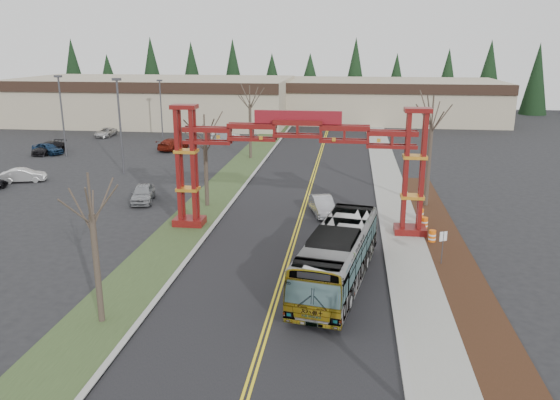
% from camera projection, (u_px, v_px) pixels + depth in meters
% --- Properties ---
extents(ground, '(200.00, 200.00, 0.00)m').
position_uv_depth(ground, '(253.00, 372.00, 22.32)').
color(ground, black).
rests_on(ground, ground).
extents(road, '(12.00, 110.00, 0.02)m').
position_uv_depth(road, '(305.00, 203.00, 46.16)').
color(road, black).
rests_on(road, ground).
extents(lane_line_left, '(0.12, 100.00, 0.01)m').
position_uv_depth(lane_line_left, '(304.00, 203.00, 46.17)').
color(lane_line_left, yellow).
rests_on(lane_line_left, road).
extents(lane_line_right, '(0.12, 100.00, 0.01)m').
position_uv_depth(lane_line_right, '(306.00, 203.00, 46.14)').
color(lane_line_right, yellow).
rests_on(lane_line_right, road).
extents(curb_right, '(0.30, 110.00, 0.15)m').
position_uv_depth(curb_right, '(379.00, 205.00, 45.38)').
color(curb_right, '#A09F9B').
rests_on(curb_right, ground).
extents(sidewalk_right, '(2.60, 110.00, 0.14)m').
position_uv_depth(sidewalk_right, '(396.00, 206.00, 45.20)').
color(sidewalk_right, gray).
rests_on(sidewalk_right, ground).
extents(landscape_strip, '(2.60, 50.00, 0.12)m').
position_uv_depth(landscape_strip, '(464.00, 283.00, 30.57)').
color(landscape_strip, '#311E10').
rests_on(landscape_strip, ground).
extents(grass_median, '(4.00, 110.00, 0.08)m').
position_uv_depth(grass_median, '(213.00, 199.00, 47.14)').
color(grass_median, '#334623').
rests_on(grass_median, ground).
extents(curb_left, '(0.30, 110.00, 0.15)m').
position_uv_depth(curb_left, '(234.00, 200.00, 46.90)').
color(curb_left, '#A09F9B').
rests_on(curb_left, ground).
extents(gateway_arch, '(18.20, 1.60, 8.90)m').
position_uv_depth(gateway_arch, '(298.00, 148.00, 37.84)').
color(gateway_arch, '#5B0B0E').
rests_on(gateway_arch, ground).
extents(retail_building_west, '(46.00, 22.30, 7.50)m').
position_uv_depth(retail_building_west, '(155.00, 100.00, 93.63)').
color(retail_building_west, tan).
rests_on(retail_building_west, ground).
extents(retail_building_east, '(38.00, 20.30, 7.00)m').
position_uv_depth(retail_building_east, '(388.00, 100.00, 96.37)').
color(retail_building_east, tan).
rests_on(retail_building_east, ground).
extents(conifer_treeline, '(116.10, 5.60, 13.00)m').
position_uv_depth(conifer_treeline, '(335.00, 79.00, 108.25)').
color(conifer_treeline, black).
rests_on(conifer_treeline, ground).
extents(transit_bus, '(4.79, 12.08, 3.28)m').
position_uv_depth(transit_bus, '(338.00, 256.00, 30.26)').
color(transit_bus, '#929499').
rests_on(transit_bus, ground).
extents(silver_sedan, '(2.58, 4.58, 1.43)m').
position_uv_depth(silver_sedan, '(323.00, 206.00, 42.96)').
color(silver_sedan, '#A5A8AD').
rests_on(silver_sedan, ground).
extents(parked_car_near_a, '(2.74, 4.67, 1.49)m').
position_uv_depth(parked_car_near_a, '(143.00, 193.00, 46.38)').
color(parked_car_near_a, gray).
rests_on(parked_car_near_a, ground).
extents(parked_car_near_b, '(4.32, 2.70, 1.35)m').
position_uv_depth(parked_car_near_b, '(24.00, 175.00, 53.16)').
color(parked_car_near_b, silver).
rests_on(parked_car_near_b, ground).
extents(parked_car_mid_a, '(3.29, 5.52, 1.50)m').
position_uv_depth(parked_car_mid_a, '(173.00, 144.00, 69.44)').
color(parked_car_mid_a, maroon).
rests_on(parked_car_mid_a, ground).
extents(parked_car_mid_b, '(4.56, 3.05, 1.44)m').
position_uv_depth(parked_car_mid_b, '(48.00, 148.00, 66.64)').
color(parked_car_mid_b, '#152C4C').
rests_on(parked_car_mid_b, ground).
extents(parked_car_far_a, '(4.34, 2.32, 1.36)m').
position_uv_depth(parked_car_far_a, '(226.00, 136.00, 76.16)').
color(parked_car_far_a, silver).
rests_on(parked_car_far_a, ground).
extents(parked_car_far_b, '(2.16, 4.51, 1.24)m').
position_uv_depth(parked_car_far_b, '(106.00, 132.00, 79.61)').
color(parked_car_far_b, silver).
rests_on(parked_car_far_b, ground).
extents(parked_car_far_c, '(2.72, 5.16, 1.43)m').
position_uv_depth(parked_car_far_c, '(49.00, 148.00, 67.12)').
color(parked_car_far_c, black).
rests_on(parked_car_far_c, ground).
extents(bare_tree_median_near, '(2.96, 2.96, 7.41)m').
position_uv_depth(bare_tree_median_near, '(92.00, 215.00, 24.90)').
color(bare_tree_median_near, '#382D26').
rests_on(bare_tree_median_near, ground).
extents(bare_tree_median_mid, '(3.39, 3.39, 7.61)m').
position_uv_depth(bare_tree_median_mid, '(205.00, 143.00, 43.89)').
color(bare_tree_median_mid, '#382D26').
rests_on(bare_tree_median_mid, ground).
extents(bare_tree_median_far, '(3.28, 3.28, 8.49)m').
position_uv_depth(bare_tree_median_far, '(250.00, 105.00, 62.70)').
color(bare_tree_median_far, '#382D26').
rests_on(bare_tree_median_far, ground).
extents(bare_tree_right_far, '(3.48, 3.48, 9.08)m').
position_uv_depth(bare_tree_right_far, '(432.00, 125.00, 43.42)').
color(bare_tree_right_far, '#382D26').
rests_on(bare_tree_right_far, ground).
extents(light_pole_near, '(0.85, 0.42, 9.76)m').
position_uv_depth(light_pole_near, '(120.00, 119.00, 55.16)').
color(light_pole_near, '#3F3F44').
rests_on(light_pole_near, ground).
extents(light_pole_mid, '(0.83, 0.41, 9.55)m').
position_uv_depth(light_pole_mid, '(62.00, 110.00, 64.06)').
color(light_pole_mid, '#3F3F44').
rests_on(light_pole_mid, ground).
extents(light_pole_far, '(0.72, 0.36, 8.33)m').
position_uv_depth(light_pole_far, '(161.00, 105.00, 75.75)').
color(light_pole_far, '#3F3F44').
rests_on(light_pole_far, ground).
extents(street_sign, '(0.46, 0.24, 2.17)m').
position_uv_depth(street_sign, '(443.00, 241.00, 32.71)').
color(street_sign, '#3F3F44').
rests_on(street_sign, ground).
extents(barrel_south, '(0.49, 0.49, 0.91)m').
position_uv_depth(barrel_south, '(432.00, 237.00, 36.75)').
color(barrel_south, orange).
rests_on(barrel_south, ground).
extents(barrel_mid, '(0.51, 0.51, 0.95)m').
position_uv_depth(barrel_mid, '(424.00, 224.00, 39.37)').
color(barrel_mid, orange).
rests_on(barrel_mid, ground).
extents(barrel_north, '(0.53, 0.53, 0.99)m').
position_uv_depth(barrel_north, '(420.00, 215.00, 41.29)').
color(barrel_north, orange).
rests_on(barrel_north, ground).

